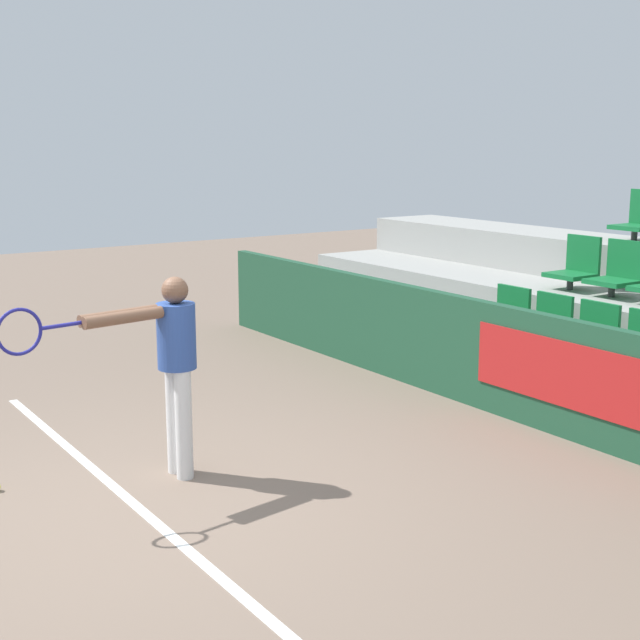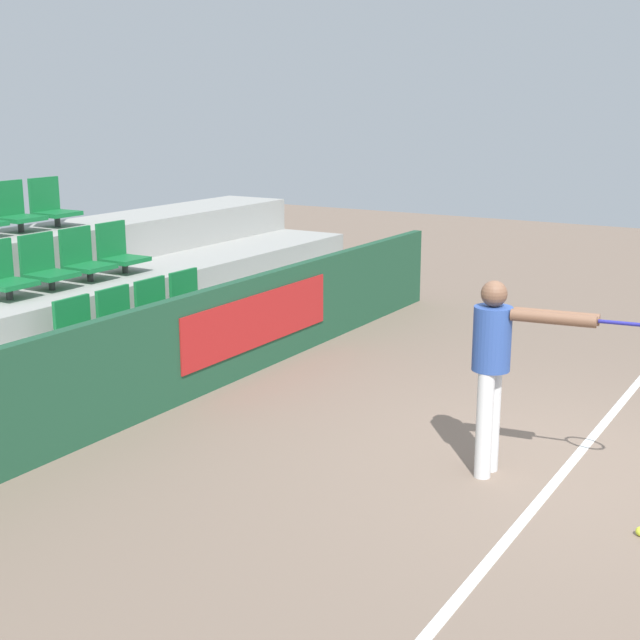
{
  "view_description": "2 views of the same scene",
  "coord_description": "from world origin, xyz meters",
  "px_view_note": "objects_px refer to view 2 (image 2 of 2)",
  "views": [
    {
      "loc": [
        5.64,
        -2.28,
        2.57
      ],
      "look_at": [
        -0.38,
        1.79,
        1.09
      ],
      "focal_mm": 50.0,
      "sensor_mm": 36.0,
      "label": 1
    },
    {
      "loc": [
        -6.72,
        -1.78,
        2.86
      ],
      "look_at": [
        -0.46,
        1.99,
        1.08
      ],
      "focal_mm": 50.0,
      "sensor_mm": 36.0,
      "label": 2
    }
  ],
  "objects_px": {
    "stadium_chair_0": "(82,333)",
    "tennis_ball": "(640,531)",
    "stadium_chair_5": "(45,266)",
    "stadium_chair_11": "(52,206)",
    "stadium_chair_1": "(122,322)",
    "stadium_chair_10": "(15,211)",
    "tennis_player": "(502,359)",
    "stadium_chair_7": "(119,252)",
    "stadium_chair_4": "(3,275)",
    "stadium_chair_3": "(192,301)",
    "stadium_chair_2": "(159,311)",
    "stadium_chair_6": "(84,259)"
  },
  "relations": [
    {
      "from": "stadium_chair_4",
      "to": "stadium_chair_2",
      "type": "bearing_deg",
      "value": -43.77
    },
    {
      "from": "stadium_chair_2",
      "to": "stadium_chair_7",
      "type": "xyz_separation_m",
      "value": [
        0.56,
        1.06,
        0.47
      ]
    },
    {
      "from": "stadium_chair_1",
      "to": "stadium_chair_11",
      "type": "distance_m",
      "value": 2.58
    },
    {
      "from": "stadium_chair_0",
      "to": "stadium_chair_4",
      "type": "xyz_separation_m",
      "value": [
        0.0,
        1.06,
        0.47
      ]
    },
    {
      "from": "stadium_chair_6",
      "to": "stadium_chair_11",
      "type": "relative_size",
      "value": 1.0
    },
    {
      "from": "stadium_chair_5",
      "to": "stadium_chair_11",
      "type": "distance_m",
      "value": 1.61
    },
    {
      "from": "stadium_chair_3",
      "to": "stadium_chair_10",
      "type": "height_order",
      "value": "stadium_chair_10"
    },
    {
      "from": "tennis_ball",
      "to": "stadium_chair_2",
      "type": "bearing_deg",
      "value": 77.73
    },
    {
      "from": "stadium_chair_3",
      "to": "stadium_chair_10",
      "type": "relative_size",
      "value": 1.0
    },
    {
      "from": "stadium_chair_0",
      "to": "stadium_chair_3",
      "type": "distance_m",
      "value": 1.67
    },
    {
      "from": "stadium_chair_4",
      "to": "stadium_chair_7",
      "type": "bearing_deg",
      "value": 0.0
    },
    {
      "from": "stadium_chair_1",
      "to": "stadium_chair_11",
      "type": "xyz_separation_m",
      "value": [
        1.11,
        2.13,
        0.94
      ]
    },
    {
      "from": "stadium_chair_2",
      "to": "stadium_chair_10",
      "type": "xyz_separation_m",
      "value": [
        0.0,
        2.13,
        0.94
      ]
    },
    {
      "from": "stadium_chair_1",
      "to": "stadium_chair_7",
      "type": "xyz_separation_m",
      "value": [
        1.11,
        1.06,
        0.47
      ]
    },
    {
      "from": "stadium_chair_5",
      "to": "tennis_ball",
      "type": "relative_size",
      "value": 8.88
    },
    {
      "from": "stadium_chair_6",
      "to": "tennis_ball",
      "type": "bearing_deg",
      "value": -100.24
    },
    {
      "from": "stadium_chair_11",
      "to": "stadium_chair_2",
      "type": "bearing_deg",
      "value": -104.63
    },
    {
      "from": "stadium_chair_11",
      "to": "tennis_player",
      "type": "height_order",
      "value": "stadium_chair_11"
    },
    {
      "from": "stadium_chair_10",
      "to": "stadium_chair_3",
      "type": "bearing_deg",
      "value": -75.37
    },
    {
      "from": "stadium_chair_1",
      "to": "stadium_chair_10",
      "type": "height_order",
      "value": "stadium_chair_10"
    },
    {
      "from": "stadium_chair_2",
      "to": "tennis_ball",
      "type": "bearing_deg",
      "value": -102.27
    },
    {
      "from": "stadium_chair_0",
      "to": "stadium_chair_11",
      "type": "height_order",
      "value": "stadium_chair_11"
    },
    {
      "from": "stadium_chair_4",
      "to": "stadium_chair_11",
      "type": "distance_m",
      "value": 2.03
    },
    {
      "from": "stadium_chair_0",
      "to": "tennis_ball",
      "type": "relative_size",
      "value": 8.88
    },
    {
      "from": "stadium_chair_5",
      "to": "stadium_chair_11",
      "type": "height_order",
      "value": "stadium_chair_11"
    },
    {
      "from": "stadium_chair_3",
      "to": "tennis_player",
      "type": "distance_m",
      "value": 4.21
    },
    {
      "from": "stadium_chair_0",
      "to": "stadium_chair_6",
      "type": "bearing_deg",
      "value": 43.77
    },
    {
      "from": "stadium_chair_1",
      "to": "tennis_player",
      "type": "height_order",
      "value": "tennis_player"
    },
    {
      "from": "stadium_chair_6",
      "to": "stadium_chair_10",
      "type": "relative_size",
      "value": 1.0
    },
    {
      "from": "stadium_chair_3",
      "to": "stadium_chair_1",
      "type": "bearing_deg",
      "value": 180.0
    },
    {
      "from": "stadium_chair_1",
      "to": "stadium_chair_5",
      "type": "xyz_separation_m",
      "value": [
        0.0,
        1.06,
        0.47
      ]
    },
    {
      "from": "stadium_chair_1",
      "to": "stadium_chair_5",
      "type": "bearing_deg",
      "value": 90.0
    },
    {
      "from": "tennis_player",
      "to": "stadium_chair_7",
      "type": "bearing_deg",
      "value": 68.27
    },
    {
      "from": "stadium_chair_6",
      "to": "stadium_chair_4",
      "type": "bearing_deg",
      "value": 180.0
    },
    {
      "from": "stadium_chair_1",
      "to": "stadium_chair_10",
      "type": "distance_m",
      "value": 2.39
    },
    {
      "from": "stadium_chair_10",
      "to": "tennis_ball",
      "type": "relative_size",
      "value": 8.88
    },
    {
      "from": "stadium_chair_0",
      "to": "stadium_chair_1",
      "type": "height_order",
      "value": "same"
    },
    {
      "from": "tennis_player",
      "to": "stadium_chair_5",
      "type": "bearing_deg",
      "value": 80.52
    },
    {
      "from": "stadium_chair_0",
      "to": "stadium_chair_7",
      "type": "bearing_deg",
      "value": 32.57
    },
    {
      "from": "stadium_chair_6",
      "to": "stadium_chair_11",
      "type": "distance_m",
      "value": 1.29
    },
    {
      "from": "stadium_chair_1",
      "to": "stadium_chair_6",
      "type": "relative_size",
      "value": 1.0
    },
    {
      "from": "stadium_chair_1",
      "to": "tennis_ball",
      "type": "distance_m",
      "value": 5.3
    },
    {
      "from": "stadium_chair_1",
      "to": "stadium_chair_3",
      "type": "xyz_separation_m",
      "value": [
        1.11,
        0.0,
        0.0
      ]
    },
    {
      "from": "stadium_chair_3",
      "to": "stadium_chair_0",
      "type": "bearing_deg",
      "value": 180.0
    },
    {
      "from": "stadium_chair_2",
      "to": "stadium_chair_1",
      "type": "bearing_deg",
      "value": 180.0
    },
    {
      "from": "tennis_ball",
      "to": "stadium_chair_5",
      "type": "bearing_deg",
      "value": 84.72
    },
    {
      "from": "stadium_chair_3",
      "to": "stadium_chair_4",
      "type": "relative_size",
      "value": 1.0
    },
    {
      "from": "stadium_chair_4",
      "to": "tennis_player",
      "type": "bearing_deg",
      "value": -84.97
    },
    {
      "from": "stadium_chair_5",
      "to": "tennis_ball",
      "type": "xyz_separation_m",
      "value": [
        -0.58,
        -6.29,
        -1.15
      ]
    },
    {
      "from": "stadium_chair_10",
      "to": "stadium_chair_5",
      "type": "bearing_deg",
      "value": -117.56
    }
  ]
}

